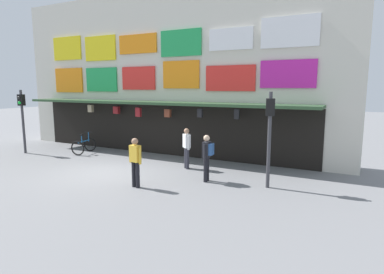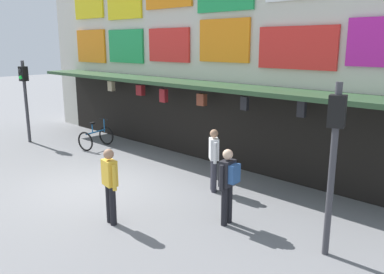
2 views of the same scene
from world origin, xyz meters
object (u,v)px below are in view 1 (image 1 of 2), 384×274
at_px(pedestrian_in_yellow, 135,160).
at_px(pedestrian_in_black, 207,154).
at_px(bicycle_parked, 84,146).
at_px(traffic_light_far, 270,124).
at_px(traffic_light_near, 22,111).
at_px(pedestrian_in_green, 187,146).

xyz_separation_m(pedestrian_in_yellow, pedestrian_in_black, (1.84, 1.72, 0.04)).
height_order(bicycle_parked, pedestrian_in_yellow, pedestrian_in_yellow).
xyz_separation_m(bicycle_parked, pedestrian_in_black, (7.65, -1.64, 0.59)).
height_order(traffic_light_far, pedestrian_in_yellow, traffic_light_far).
distance_m(pedestrian_in_yellow, pedestrian_in_black, 2.52).
xyz_separation_m(traffic_light_near, pedestrian_in_green, (8.84, 1.01, -1.19)).
bearing_deg(pedestrian_in_green, bicycle_parked, 176.78).
height_order(pedestrian_in_green, pedestrian_in_black, same).
height_order(traffic_light_far, pedestrian_in_green, traffic_light_far).
distance_m(traffic_light_far, bicycle_parked, 10.00).
distance_m(traffic_light_near, pedestrian_in_green, 8.98).
bearing_deg(bicycle_parked, pedestrian_in_yellow, -30.05).
distance_m(traffic_light_near, pedestrian_in_yellow, 8.84).
bearing_deg(traffic_light_near, traffic_light_far, 0.09).
bearing_deg(bicycle_parked, pedestrian_in_black, -12.08).
bearing_deg(traffic_light_far, pedestrian_in_black, -171.85).
bearing_deg(pedestrian_in_green, pedestrian_in_yellow, -96.08).
distance_m(traffic_light_far, pedestrian_in_black, 2.42).
bearing_deg(bicycle_parked, traffic_light_near, -153.49).
bearing_deg(pedestrian_in_yellow, bicycle_parked, 149.95).
bearing_deg(pedestrian_in_green, traffic_light_far, -15.29).
relative_size(pedestrian_in_yellow, pedestrian_in_black, 1.00).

